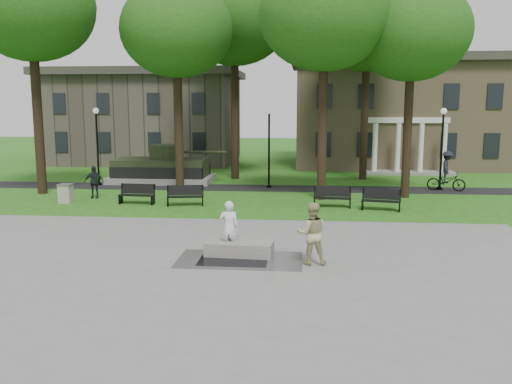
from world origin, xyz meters
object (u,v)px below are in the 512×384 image
Objects in this scene: concrete_block at (240,248)px; park_bench_0 at (137,194)px; skateboarder at (229,227)px; friend_watching at (312,233)px; trash_bin at (66,193)px; cyclist at (447,175)px.

concrete_block is 10.83m from park_bench_0.
skateboarder is 0.92× the size of friend_watching.
friend_watching is 1.07× the size of park_bench_0.
trash_bin is at bearing -175.26° from park_bench_0.
cyclist is 17.45m from park_bench_0.
skateboarder is 10.52m from park_bench_0.
friend_watching is (2.35, -0.83, 0.75)m from concrete_block.
skateboarder is 1.87× the size of trash_bin.
trash_bin is at bearing -43.16° from friend_watching.
trash_bin is at bearing -42.85° from skateboarder.
skateboarder is at bearing -51.49° from park_bench_0.
friend_watching is (2.72, -0.95, 0.08)m from skateboarder.
park_bench_0 is at bearing -53.40° from friend_watching.
concrete_block is 13.31m from trash_bin.
cyclist is at bearing 15.60° from trash_bin.
park_bench_0 is (-8.58, 9.69, -0.47)m from friend_watching.
skateboarder reaches higher than trash_bin.
park_bench_0 is 1.91× the size of trash_bin.
skateboarder is at bearing 160.53° from concrete_block.
skateboarder is at bearing -42.37° from trash_bin.
friend_watching is at bearing -43.83° from park_bench_0.
concrete_block is at bearing -50.27° from park_bench_0.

